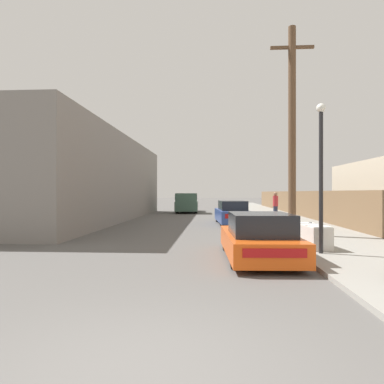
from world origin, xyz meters
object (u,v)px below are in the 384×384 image
Objects in this scene: pickup_truck at (187,203)px; street_lamp at (321,166)px; car_parked_mid at (232,213)px; utility_pole at (292,128)px; pedestrian at (275,205)px; discarded_fridge at (312,236)px; parked_sports_car_red at (259,238)px.

street_lamp is (5.59, -21.53, 1.76)m from pickup_truck.
street_lamp is (2.02, -10.34, 2.02)m from car_parked_mid.
utility_pole is 4.77m from street_lamp.
street_lamp is at bearing -94.29° from pedestrian.
car_parked_mid is at bearing 110.00° from utility_pole.
street_lamp reaches higher than discarded_fridge.
parked_sports_car_red reaches higher than discarded_fridge.
parked_sports_car_red is at bearing -102.12° from pedestrian.
parked_sports_car_red is at bearing -167.80° from street_lamp.
pickup_truck is (-3.74, 21.93, 0.31)m from parked_sports_car_red.
discarded_fridge is 0.40× the size of car_parked_mid.
pickup_truck is 18.47m from utility_pole.
car_parked_mid is 1.05× the size of street_lamp.
pedestrian is (0.79, 8.27, -3.53)m from utility_pole.
car_parked_mid is 7.47m from utility_pole.
discarded_fridge is 2.46m from street_lamp.
car_parked_mid is at bearing 96.08° from discarded_fridge.
parked_sports_car_red is 6.53m from utility_pole.
pickup_truck is (-3.58, 11.18, 0.26)m from car_parked_mid.
discarded_fridge is at bearing 36.34° from parked_sports_car_red.
utility_pole is at bearing 81.63° from discarded_fridge.
pickup_truck is (-5.66, 20.39, 0.42)m from discarded_fridge.
parked_sports_car_red is 2.46× the size of pedestrian.
pedestrian is (2.97, 2.29, 0.40)m from car_parked_mid.
pickup_truck is 1.37× the size of street_lamp.
utility_pole reaches higher than pickup_truck.
utility_pole is (5.75, -17.16, 3.67)m from pickup_truck.
pedestrian is at bearing 85.71° from street_lamp.
utility_pole reaches higher than street_lamp.
street_lamp is at bearing 102.30° from pickup_truck.
parked_sports_car_red is 13.34m from pedestrian.
car_parked_mid is at bearing 105.47° from pickup_truck.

